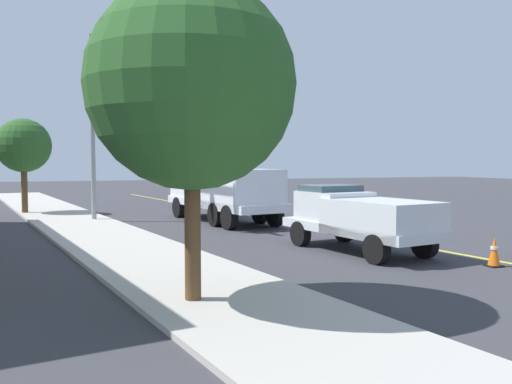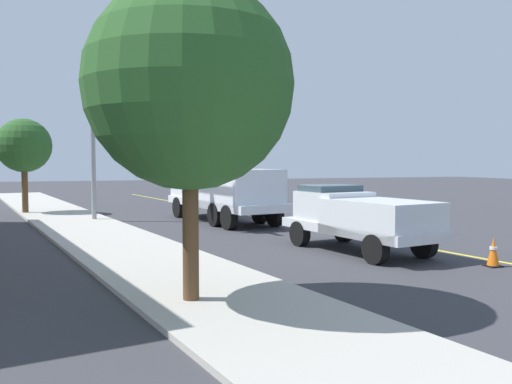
% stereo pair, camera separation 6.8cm
% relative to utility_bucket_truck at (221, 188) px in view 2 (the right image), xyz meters
% --- Properties ---
extents(ground, '(120.00, 120.00, 0.00)m').
position_rel_utility_bucket_truck_xyz_m(ground, '(-1.62, -2.78, -1.62)').
color(ground, '#38383D').
extents(sidewalk_far_side, '(59.61, 14.81, 0.12)m').
position_rel_utility_bucket_truck_xyz_m(sidewalk_far_side, '(-3.26, 5.78, -1.56)').
color(sidewalk_far_side, '#B2ADA3').
rests_on(sidewalk_far_side, ground).
extents(lane_centre_stripe, '(49.14, 9.55, 0.01)m').
position_rel_utility_bucket_truck_xyz_m(lane_centre_stripe, '(-1.62, -2.78, -1.62)').
color(lane_centre_stripe, yellow).
rests_on(lane_centre_stripe, ground).
extents(utility_bucket_truck, '(8.52, 4.00, 7.39)m').
position_rel_utility_bucket_truck_xyz_m(utility_bucket_truck, '(0.00, 0.00, 0.00)').
color(utility_bucket_truck, white).
rests_on(utility_bucket_truck, ground).
extents(service_pickup_truck, '(5.89, 3.11, 2.06)m').
position_rel_utility_bucket_truck_xyz_m(service_pickup_truck, '(-9.63, -1.86, -0.50)').
color(service_pickup_truck, silver).
rests_on(service_pickup_truck, ground).
extents(passing_minivan, '(5.07, 2.77, 1.69)m').
position_rel_utility_bucket_truck_xyz_m(passing_minivan, '(8.58, -2.87, -0.65)').
color(passing_minivan, black).
rests_on(passing_minivan, ground).
extents(traffic_cone_leading, '(0.40, 0.40, 0.82)m').
position_rel_utility_bucket_truck_xyz_m(traffic_cone_leading, '(-12.91, -4.13, -1.22)').
color(traffic_cone_leading, black).
rests_on(traffic_cone_leading, ground).
extents(traffic_cone_mid_front, '(0.40, 0.40, 0.82)m').
position_rel_utility_bucket_truck_xyz_m(traffic_cone_mid_front, '(-4.42, -2.60, -1.22)').
color(traffic_cone_mid_front, black).
rests_on(traffic_cone_mid_front, ground).
extents(traffic_cone_mid_rear, '(0.40, 0.40, 0.72)m').
position_rel_utility_bucket_truck_xyz_m(traffic_cone_mid_rear, '(4.43, -1.24, -1.26)').
color(traffic_cone_mid_rear, black).
rests_on(traffic_cone_mid_rear, ground).
extents(traffic_signal_mast, '(5.58, 1.23, 8.81)m').
position_rel_utility_bucket_truck_xyz_m(traffic_signal_mast, '(0.51, 5.47, 4.20)').
color(traffic_signal_mast, gray).
rests_on(traffic_signal_mast, ground).
extents(street_tree_left, '(4.09, 4.09, 6.37)m').
position_rel_utility_bucket_truck_xyz_m(street_tree_left, '(-14.05, 4.43, 2.70)').
color(street_tree_left, brown).
rests_on(street_tree_left, ground).
extents(street_tree_right, '(2.88, 2.88, 5.16)m').
position_rel_utility_bucket_truck_xyz_m(street_tree_right, '(6.59, 9.17, 2.07)').
color(street_tree_right, brown).
rests_on(street_tree_right, ground).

